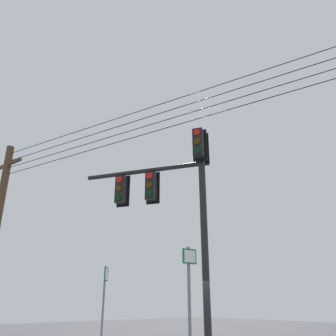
# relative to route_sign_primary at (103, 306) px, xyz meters

# --- Properties ---
(signal_mast_assembly) EXTENTS (3.83, 2.47, 6.97)m
(signal_mast_assembly) POSITION_rel_route_sign_primary_xyz_m (-3.13, -0.43, 3.14)
(signal_mast_assembly) COLOR black
(signal_mast_assembly) RESTS_ON ground
(route_sign_primary) EXTENTS (0.19, 0.25, 3.11)m
(route_sign_primary) POSITION_rel_route_sign_primary_xyz_m (0.00, 0.00, 0.00)
(route_sign_primary) COLOR slate
(route_sign_primary) RESTS_ON ground
(route_sign_secondary) EXTENTS (0.11, 0.38, 3.14)m
(route_sign_secondary) POSITION_rel_route_sign_primary_xyz_m (-4.85, 0.81, 0.03)
(route_sign_secondary) COLOR slate
(route_sign_secondary) RESTS_ON ground
(overhead_wire_span) EXTENTS (18.86, 7.20, 1.81)m
(overhead_wire_span) POSITION_rel_route_sign_primary_xyz_m (-4.69, -1.14, 6.16)
(overhead_wire_span) COLOR black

